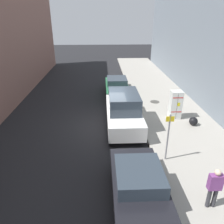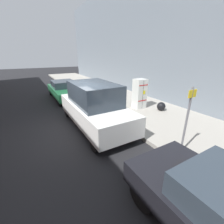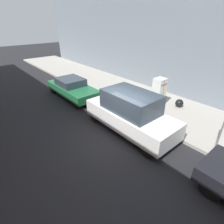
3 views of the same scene
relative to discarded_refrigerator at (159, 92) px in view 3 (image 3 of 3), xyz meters
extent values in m
plane|color=black|center=(4.48, 0.76, -1.06)|extent=(80.00, 80.00, 0.00)
cube|color=#9E998E|center=(-0.10, 0.76, -0.98)|extent=(4.67, 44.00, 0.16)
cube|color=slate|center=(-3.55, 0.76, 3.72)|extent=(2.25, 39.60, 9.56)
cube|color=silver|center=(0.00, 0.00, 0.00)|extent=(0.72, 0.62, 1.80)
cube|color=black|center=(0.00, 0.31, 0.00)|extent=(0.01, 0.01, 1.71)
cube|color=yellow|center=(-0.09, 0.32, 0.14)|extent=(0.16, 0.01, 0.22)
cube|color=red|center=(0.00, 0.31, 0.58)|extent=(0.64, 0.01, 0.05)
cube|color=red|center=(0.00, 0.31, -0.36)|extent=(0.64, 0.01, 0.05)
cylinder|color=#47443F|center=(0.61, -2.81, -0.89)|extent=(0.70, 0.70, 0.02)
cylinder|color=slate|center=(1.75, 4.37, 0.23)|extent=(0.07, 0.07, 2.27)
sphere|color=black|center=(-0.83, 1.08, -0.65)|extent=(0.51, 0.51, 0.51)
cube|color=#1E6038|center=(3.36, -5.12, -0.45)|extent=(1.87, 4.66, 0.55)
cube|color=#2D3842|center=(3.36, -5.35, 0.07)|extent=(1.64, 1.96, 0.50)
cylinder|color=black|center=(2.56, -3.37, -0.73)|extent=(0.22, 0.67, 0.67)
cylinder|color=black|center=(4.17, -3.37, -0.73)|extent=(0.22, 0.67, 0.67)
cylinder|color=black|center=(2.56, -6.86, -0.73)|extent=(0.22, 0.67, 0.67)
cylinder|color=black|center=(4.17, -6.86, -0.73)|extent=(0.22, 0.67, 0.67)
cube|color=silver|center=(3.36, 0.74, -0.31)|extent=(1.95, 4.97, 0.85)
cube|color=#2D3842|center=(3.36, 0.74, 0.59)|extent=(1.71, 2.73, 0.95)
cylinder|color=black|center=(2.52, 2.64, -0.73)|extent=(0.22, 0.66, 0.66)
cylinder|color=black|center=(4.21, 2.64, -0.73)|extent=(0.22, 0.66, 0.66)
cylinder|color=black|center=(2.52, -1.16, -0.73)|extent=(0.22, 0.66, 0.66)
cylinder|color=black|center=(4.21, -1.16, -0.73)|extent=(0.22, 0.66, 0.66)
cylinder|color=black|center=(4.16, 5.16, -0.71)|extent=(0.22, 0.71, 0.71)
camera|label=1|loc=(4.58, 12.57, 5.20)|focal=35.00mm
camera|label=2|loc=(6.02, 6.95, 2.25)|focal=24.00mm
camera|label=3|loc=(9.04, 5.99, 4.12)|focal=28.00mm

